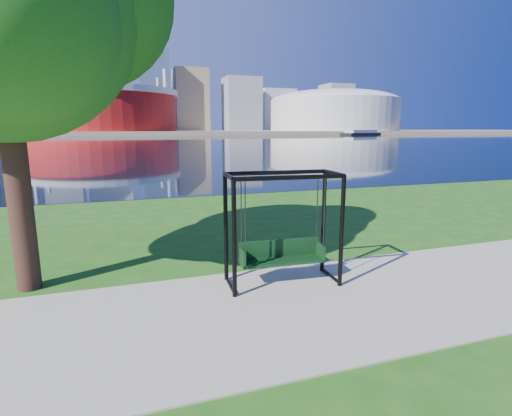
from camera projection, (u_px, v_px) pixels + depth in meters
name	position (u px, v px, depth m)	size (l,w,h in m)	color
ground	(265.00, 299.00, 7.57)	(900.00, 900.00, 0.00)	#1E5114
path	(275.00, 309.00, 7.10)	(120.00, 4.00, 0.03)	#9E937F
river	(128.00, 142.00, 102.25)	(900.00, 180.00, 0.02)	black
far_bank	(121.00, 132.00, 291.41)	(900.00, 228.00, 2.00)	#937F60
stadium	(102.00, 109.00, 219.76)	(83.00, 83.00, 32.00)	maroon
arena	(334.00, 110.00, 265.40)	(84.00, 84.00, 26.56)	beige
skyline	(112.00, 84.00, 295.70)	(392.00, 66.00, 96.50)	gray
swing	(282.00, 231.00, 8.12)	(2.34, 1.16, 2.32)	black
barge	(361.00, 133.00, 213.77)	(27.74, 16.72, 2.70)	black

